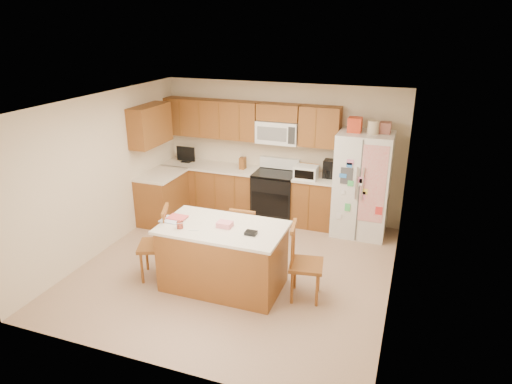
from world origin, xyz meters
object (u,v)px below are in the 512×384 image
at_px(stove, 275,195).
at_px(refrigerator, 362,183).
at_px(island, 223,256).
at_px(windsor_chair_left, 156,245).
at_px(windsor_chair_right, 304,264).
at_px(windsor_chair_back, 246,238).

height_order(stove, refrigerator, refrigerator).
relative_size(island, windsor_chair_left, 1.61).
xyz_separation_m(refrigerator, windsor_chair_right, (-0.42, -2.29, -0.42)).
height_order(island, windsor_chair_back, island).
xyz_separation_m(island, windsor_chair_right, (1.12, 0.11, 0.03)).
bearing_deg(windsor_chair_back, windsor_chair_left, -145.11).
height_order(refrigerator, windsor_chair_back, refrigerator).
bearing_deg(windsor_chair_left, refrigerator, 44.30).
distance_m(stove, refrigerator, 1.63).
relative_size(stove, windsor_chair_right, 1.07).
bearing_deg(windsor_chair_back, windsor_chair_right, -27.94).
distance_m(stove, windsor_chair_right, 2.62).
xyz_separation_m(refrigerator, windsor_chair_left, (-2.55, -2.49, -0.41)).
bearing_deg(refrigerator, windsor_chair_right, -100.46).
distance_m(windsor_chair_left, windsor_chair_back, 1.32).
bearing_deg(windsor_chair_right, windsor_chair_left, -174.67).
bearing_deg(refrigerator, island, -122.71).
distance_m(refrigerator, windsor_chair_back, 2.32).
height_order(windsor_chair_left, windsor_chair_back, windsor_chair_left).
relative_size(refrigerator, windsor_chair_right, 1.92).
bearing_deg(windsor_chair_left, windsor_chair_back, 34.89).
bearing_deg(refrigerator, windsor_chair_left, -135.70).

